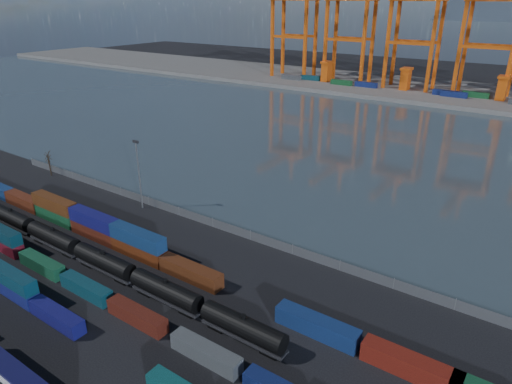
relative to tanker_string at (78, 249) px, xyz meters
The scene contains 13 objects.
ground 22.63m from the tanker_string, ahead, with size 700.00×700.00×0.00m, color black.
harbor_water 104.24m from the tanker_string, 77.65° to the left, with size 700.00×700.00×0.00m, color #324148.
far_quay 208.00m from the tanker_string, 83.85° to the left, with size 700.00×70.00×2.00m, color #514F4C.
container_row_south 21.12m from the tanker_string, 38.87° to the right, with size 139.29×2.28×4.87m.
container_row_mid 6.57m from the tanker_string, 69.92° to the right, with size 127.93×2.28×4.86m.
container_row_north 7.92m from the tanker_string, 66.28° to the left, with size 142.19×2.65×5.64m.
tanker_string is the anchor object (origin of this frame).
waterfront_fence 33.37m from the tanker_string, 48.05° to the left, with size 160.12×0.12×2.20m.
bare_tree 50.39m from the tanker_string, 153.00° to the left, with size 1.89×1.85×7.27m.
yard_light_mast 25.10m from the tanker_string, 108.67° to the left, with size 1.60×0.40×16.60m.
gantry_cranes 204.19m from the tanker_string, 85.77° to the left, with size 200.26×48.49×65.66m.
quay_containers 192.60m from the tanker_string, 86.64° to the left, with size 172.58×10.99×2.60m.
straddle_carriers 197.88m from the tanker_string, 84.26° to the left, with size 140.00×7.00×11.10m.
Camera 1 is at (48.05, -38.87, 45.88)m, focal length 32.00 mm.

